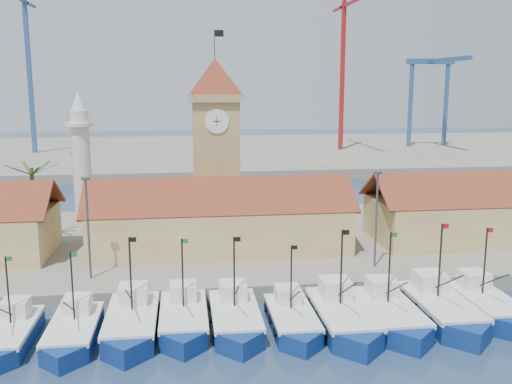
{
  "coord_description": "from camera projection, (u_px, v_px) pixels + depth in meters",
  "views": [
    {
      "loc": [
        -3.61,
        -37.62,
        18.28
      ],
      "look_at": [
        3.51,
        18.0,
        7.76
      ],
      "focal_mm": 40.0,
      "sensor_mm": 36.0,
      "label": 1
    }
  ],
  "objects": [
    {
      "name": "ground",
      "position": [
        239.0,
        347.0,
        40.49
      ],
      "size": [
        400.0,
        400.0,
        0.0
      ],
      "primitive_type": "plane",
      "color": "navy",
      "rests_on": "ground"
    },
    {
      "name": "quay",
      "position": [
        218.0,
        244.0,
        63.75
      ],
      "size": [
        140.0,
        32.0,
        1.5
      ],
      "primitive_type": "cube",
      "color": "gray",
      "rests_on": "ground"
    },
    {
      "name": "terminal",
      "position": [
        198.0,
        153.0,
        147.55
      ],
      "size": [
        240.0,
        80.0,
        2.0
      ],
      "primitive_type": "cube",
      "color": "gray",
      "rests_on": "ground"
    },
    {
      "name": "boat_0",
      "position": [
        8.0,
        337.0,
        40.34
      ],
      "size": [
        3.28,
        8.97,
        6.79
      ],
      "color": "navy",
      "rests_on": "ground"
    },
    {
      "name": "boat_1",
      "position": [
        73.0,
        334.0,
        40.91
      ],
      "size": [
        3.34,
        9.16,
        6.93
      ],
      "color": "navy",
      "rests_on": "ground"
    },
    {
      "name": "boat_2",
      "position": [
        131.0,
        325.0,
        42.17
      ],
      "size": [
        3.72,
        10.2,
        7.72
      ],
      "color": "navy",
      "rests_on": "ground"
    },
    {
      "name": "boat_3",
      "position": [
        184.0,
        321.0,
        43.08
      ],
      "size": [
        3.54,
        9.7,
        7.34
      ],
      "color": "navy",
      "rests_on": "ground"
    },
    {
      "name": "boat_4",
      "position": [
        236.0,
        320.0,
        43.11
      ],
      "size": [
        3.6,
        9.87,
        7.47
      ],
      "color": "navy",
      "rests_on": "ground"
    },
    {
      "name": "boat_5",
      "position": [
        293.0,
        322.0,
        43.04
      ],
      "size": [
        3.29,
        9.02,
        6.83
      ],
      "color": "navy",
      "rests_on": "ground"
    },
    {
      "name": "boat_6",
      "position": [
        343.0,
        319.0,
        43.14
      ],
      "size": [
        3.87,
        10.6,
        8.02
      ],
      "color": "navy",
      "rests_on": "ground"
    },
    {
      "name": "boat_7",
      "position": [
        392.0,
        317.0,
        43.78
      ],
      "size": [
        3.69,
        10.1,
        7.65
      ],
      "color": "navy",
      "rests_on": "ground"
    },
    {
      "name": "boat_8",
      "position": [
        443.0,
        312.0,
        44.62
      ],
      "size": [
        3.92,
        10.74,
        8.13
      ],
      "color": "navy",
      "rests_on": "ground"
    },
    {
      "name": "boat_9",
      "position": [
        487.0,
        307.0,
        45.73
      ],
      "size": [
        3.61,
        9.9,
        7.49
      ],
      "color": "navy",
      "rests_on": "ground"
    },
    {
      "name": "hall_center",
      "position": [
        220.0,
        225.0,
        59.26
      ],
      "size": [
        27.04,
        10.13,
        7.61
      ],
      "color": "#D4C774",
      "rests_on": "quay"
    },
    {
      "name": "hall_right",
      "position": [
        508.0,
        216.0,
        63.25
      ],
      "size": [
        31.2,
        10.13,
        7.61
      ],
      "color": "#D4C774",
      "rests_on": "quay"
    },
    {
      "name": "clock_tower",
      "position": [
        216.0,
        143.0,
        63.63
      ],
      "size": [
        5.8,
        5.8,
        22.7
      ],
      "color": "tan",
      "rests_on": "quay"
    },
    {
      "name": "minaret",
      "position": [
        82.0,
        162.0,
        64.12
      ],
      "size": [
        3.0,
        3.0,
        16.3
      ],
      "color": "silver",
      "rests_on": "quay"
    },
    {
      "name": "palm_tree",
      "position": [
        33.0,
        197.0,
        62.19
      ],
      "size": [
        5.6,
        5.03,
        8.39
      ],
      "color": "brown",
      "rests_on": "quay"
    },
    {
      "name": "lamp_posts",
      "position": [
        231.0,
        219.0,
        51.06
      ],
      "size": [
        80.7,
        0.25,
        9.03
      ],
      "color": "#3F3F44",
      "rests_on": "quay"
    },
    {
      "name": "crane_blue_near",
      "position": [
        27.0,
        52.0,
        134.89
      ],
      "size": [
        1.0,
        30.94,
        43.64
      ],
      "color": "#2D548A",
      "rests_on": "terminal"
    },
    {
      "name": "crane_red_right",
      "position": [
        344.0,
        53.0,
        141.27
      ],
      "size": [
        1.0,
        32.61,
        43.55
      ],
      "color": "#A31A19",
      "rests_on": "terminal"
    },
    {
      "name": "gantry",
      "position": [
        435.0,
        78.0,
        148.5
      ],
      "size": [
        13.0,
        22.0,
        23.2
      ],
      "color": "#2D548A",
      "rests_on": "terminal"
    }
  ]
}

